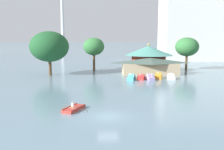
% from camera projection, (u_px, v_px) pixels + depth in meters
% --- Properties ---
extents(ground_plane, '(2000.00, 2000.00, 0.00)m').
position_uv_depth(ground_plane, '(108.00, 116.00, 28.60)').
color(ground_plane, slate).
extents(rowboat_with_rower, '(3.52, 3.84, 1.22)m').
position_uv_depth(rowboat_with_rower, '(74.00, 109.00, 31.12)').
color(rowboat_with_rower, '#B7382D').
rests_on(rowboat_with_rower, ground).
extents(pedal_boat_cyan, '(2.26, 3.08, 1.69)m').
position_uv_depth(pedal_boat_cyan, '(131.00, 78.00, 54.34)').
color(pedal_boat_cyan, '#4CB7CC').
rests_on(pedal_boat_cyan, ground).
extents(pedal_boat_red, '(2.32, 2.99, 1.44)m').
position_uv_depth(pedal_boat_red, '(141.00, 77.00, 55.08)').
color(pedal_boat_red, red).
rests_on(pedal_boat_red, ground).
extents(pedal_boat_lavender, '(1.75, 2.58, 1.52)m').
position_uv_depth(pedal_boat_lavender, '(150.00, 78.00, 54.40)').
color(pedal_boat_lavender, '#B299D8').
rests_on(pedal_boat_lavender, ground).
extents(pedal_boat_orange, '(2.26, 3.14, 1.68)m').
position_uv_depth(pedal_boat_orange, '(158.00, 76.00, 56.55)').
color(pedal_boat_orange, orange).
rests_on(pedal_boat_orange, ground).
extents(pedal_boat_white, '(1.86, 3.10, 1.58)m').
position_uv_depth(pedal_boat_white, '(171.00, 77.00, 55.68)').
color(pedal_boat_white, white).
rests_on(pedal_boat_white, ground).
extents(boathouse, '(15.33, 6.46, 4.30)m').
position_uv_depth(boathouse, '(150.00, 66.00, 63.07)').
color(boathouse, tan).
rests_on(boathouse, ground).
extents(green_roof_pavilion, '(13.66, 13.66, 7.90)m').
position_uv_depth(green_roof_pavilion, '(149.00, 56.00, 69.79)').
color(green_roof_pavilion, '#993328').
rests_on(green_roof_pavilion, ground).
extents(shoreline_tree_tall_left, '(9.68, 9.68, 11.03)m').
position_uv_depth(shoreline_tree_tall_left, '(49.00, 47.00, 60.70)').
color(shoreline_tree_tall_left, brown).
rests_on(shoreline_tree_tall_left, ground).
extents(shoreline_tree_mid, '(6.08, 6.08, 9.52)m').
position_uv_depth(shoreline_tree_mid, '(94.00, 47.00, 70.35)').
color(shoreline_tree_mid, brown).
rests_on(shoreline_tree_mid, ground).
extents(shoreline_tree_right, '(6.81, 6.81, 9.62)m').
position_uv_depth(shoreline_tree_right, '(187.00, 47.00, 71.39)').
color(shoreline_tree_right, brown).
rests_on(shoreline_tree_right, ground).
extents(background_building_block, '(30.83, 16.21, 28.63)m').
position_uv_depth(background_building_block, '(197.00, 27.00, 104.27)').
color(background_building_block, silver).
rests_on(background_building_block, ground).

